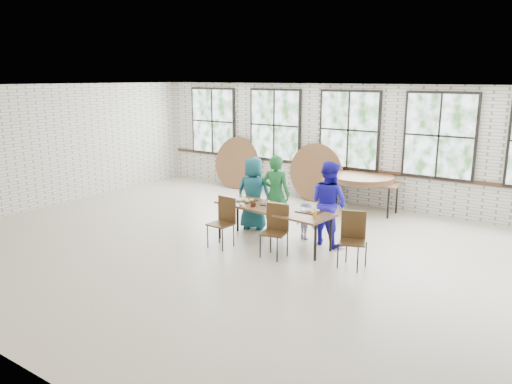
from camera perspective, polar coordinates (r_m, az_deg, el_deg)
room at (r=12.73m, az=10.57°, el=6.78°), size 12.00×12.00×12.00m
dining_table at (r=9.51m, az=1.98°, el=-2.08°), size 2.47×1.04×0.74m
chair_near_left at (r=9.49m, az=-3.69°, el=-2.94°), size 0.44×0.43×0.95m
chair_near_right at (r=8.96m, az=2.28°, el=-3.89°), size 0.50×0.49×0.95m
chair_spare at (r=8.64m, az=11.02°, el=-4.78°), size 0.54×0.53×0.95m
adult_teal at (r=10.51m, az=-0.27°, el=-0.14°), size 0.86×0.68×1.54m
adult_green at (r=10.19m, az=2.28°, el=-0.29°), size 0.66×0.50×1.64m
toddler at (r=9.96m, az=5.65°, el=-3.30°), size 0.54×0.40×0.75m
adult_blue at (r=9.62m, az=8.32°, el=-1.26°), size 0.93×0.81×1.63m
storage_table at (r=12.19m, az=11.99°, el=1.00°), size 1.86×0.89×0.74m
tabletop_clutter at (r=9.44m, az=2.21°, el=-1.71°), size 2.00×0.64×0.11m
round_tops_stacked at (r=12.17m, az=12.02°, el=1.55°), size 1.50×1.50×0.13m
round_tops_leaning at (r=13.48m, az=3.58°, el=2.61°), size 4.16×0.40×1.49m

